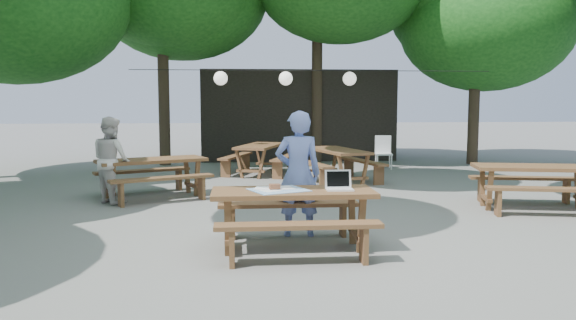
{
  "coord_description": "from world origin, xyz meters",
  "views": [
    {
      "loc": [
        -1.38,
        -7.93,
        1.84
      ],
      "look_at": [
        -0.72,
        -0.42,
        1.05
      ],
      "focal_mm": 35.0,
      "sensor_mm": 36.0,
      "label": 1
    }
  ],
  "objects_px": {
    "main_picnic_table": "(293,219)",
    "picnic_table_nw": "(152,178)",
    "second_person": "(111,160)",
    "plastic_chair": "(384,159)",
    "woman": "(298,174)"
  },
  "relations": [
    {
      "from": "main_picnic_table",
      "to": "plastic_chair",
      "type": "xyz_separation_m",
      "value": [
        3.29,
        8.16,
        -0.13
      ]
    },
    {
      "from": "second_person",
      "to": "plastic_chair",
      "type": "distance_m",
      "value": 7.8
    },
    {
      "from": "woman",
      "to": "second_person",
      "type": "distance_m",
      "value": 4.19
    },
    {
      "from": "picnic_table_nw",
      "to": "woman",
      "type": "height_order",
      "value": "woman"
    },
    {
      "from": "main_picnic_table",
      "to": "woman",
      "type": "bearing_deg",
      "value": 79.06
    },
    {
      "from": "picnic_table_nw",
      "to": "woman",
      "type": "xyz_separation_m",
      "value": [
        2.46,
        -3.27,
        0.47
      ]
    },
    {
      "from": "main_picnic_table",
      "to": "picnic_table_nw",
      "type": "relative_size",
      "value": 0.84
    },
    {
      "from": "main_picnic_table",
      "to": "plastic_chair",
      "type": "bearing_deg",
      "value": 68.04
    },
    {
      "from": "main_picnic_table",
      "to": "picnic_table_nw",
      "type": "xyz_separation_m",
      "value": [
        -2.32,
        4.0,
        0.0
      ]
    },
    {
      "from": "main_picnic_table",
      "to": "plastic_chair",
      "type": "relative_size",
      "value": 2.22
    },
    {
      "from": "picnic_table_nw",
      "to": "plastic_chair",
      "type": "height_order",
      "value": "plastic_chair"
    },
    {
      "from": "woman",
      "to": "plastic_chair",
      "type": "distance_m",
      "value": 8.1
    },
    {
      "from": "woman",
      "to": "second_person",
      "type": "xyz_separation_m",
      "value": [
        -3.1,
        2.81,
        -0.07
      ]
    },
    {
      "from": "main_picnic_table",
      "to": "picnic_table_nw",
      "type": "distance_m",
      "value": 4.62
    },
    {
      "from": "woman",
      "to": "plastic_chair",
      "type": "relative_size",
      "value": 1.91
    }
  ]
}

